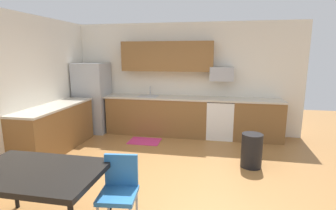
% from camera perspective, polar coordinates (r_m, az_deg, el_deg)
% --- Properties ---
extents(ground_plane, '(12.00, 12.00, 0.00)m').
position_cam_1_polar(ground_plane, '(4.33, -2.62, -15.72)').
color(ground_plane, '#9E6B38').
extents(wall_back, '(5.80, 0.10, 2.70)m').
position_cam_1_polar(wall_back, '(6.49, 2.79, 5.83)').
color(wall_back, silver).
rests_on(wall_back, ground).
extents(wall_left, '(0.10, 5.80, 2.70)m').
position_cam_1_polar(wall_left, '(5.21, -32.44, 2.75)').
color(wall_left, silver).
rests_on(wall_left, ground).
extents(cabinet_run_back, '(2.45, 0.60, 0.90)m').
position_cam_1_polar(cabinet_run_back, '(6.40, -2.41, -2.43)').
color(cabinet_run_back, brown).
rests_on(cabinet_run_back, ground).
extents(cabinet_run_back_right, '(1.10, 0.60, 0.90)m').
position_cam_1_polar(cabinet_run_back_right, '(6.30, 19.14, -3.27)').
color(cabinet_run_back_right, brown).
rests_on(cabinet_run_back_right, ground).
extents(cabinet_run_left, '(0.60, 2.00, 0.90)m').
position_cam_1_polar(cabinet_run_left, '(5.77, -23.53, -4.89)').
color(cabinet_run_left, brown).
rests_on(cabinet_run_left, ground).
extents(countertop_back, '(4.80, 0.64, 0.04)m').
position_cam_1_polar(countertop_back, '(6.20, 2.29, 1.58)').
color(countertop_back, beige).
rests_on(countertop_back, cabinet_run_back).
extents(countertop_left, '(0.64, 2.00, 0.04)m').
position_cam_1_polar(countertop_left, '(5.67, -23.90, -0.32)').
color(countertop_left, beige).
rests_on(countertop_left, cabinet_run_left).
extents(upper_cabinets_back, '(2.20, 0.34, 0.70)m').
position_cam_1_polar(upper_cabinets_back, '(6.30, -0.20, 10.69)').
color(upper_cabinets_back, brown).
extents(refrigerator, '(0.76, 0.70, 1.73)m').
position_cam_1_polar(refrigerator, '(6.81, -16.27, 1.55)').
color(refrigerator, '#9EA0A5').
rests_on(refrigerator, ground).
extents(oven_range, '(0.60, 0.60, 0.91)m').
position_cam_1_polar(oven_range, '(6.23, 11.38, -2.97)').
color(oven_range, white).
rests_on(oven_range, ground).
extents(microwave, '(0.54, 0.36, 0.32)m').
position_cam_1_polar(microwave, '(6.16, 11.75, 6.75)').
color(microwave, '#9EA0A5').
extents(sink_basin, '(0.48, 0.40, 0.14)m').
position_cam_1_polar(sink_basin, '(6.36, -4.33, 1.43)').
color(sink_basin, '#A5A8AD').
rests_on(sink_basin, countertop_back).
extents(sink_faucet, '(0.02, 0.02, 0.24)m').
position_cam_1_polar(sink_faucet, '(6.51, -3.94, 3.08)').
color(sink_faucet, '#B2B5BA').
rests_on(sink_faucet, countertop_back).
extents(dining_table, '(1.40, 0.90, 0.76)m').
position_cam_1_polar(dining_table, '(3.16, -27.23, -13.66)').
color(dining_table, black).
rests_on(dining_table, ground).
extents(chair_near_table, '(0.44, 0.44, 0.85)m').
position_cam_1_polar(chair_near_table, '(3.06, -10.69, -17.44)').
color(chair_near_table, '#2D72B7').
rests_on(chair_near_table, ground).
extents(trash_bin, '(0.36, 0.36, 0.60)m').
position_cam_1_polar(trash_bin, '(4.81, 17.97, -9.52)').
color(trash_bin, black).
rests_on(trash_bin, ground).
extents(floor_mat, '(0.70, 0.50, 0.01)m').
position_cam_1_polar(floor_mat, '(5.96, -5.19, -7.97)').
color(floor_mat, '#CC3372').
rests_on(floor_mat, ground).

